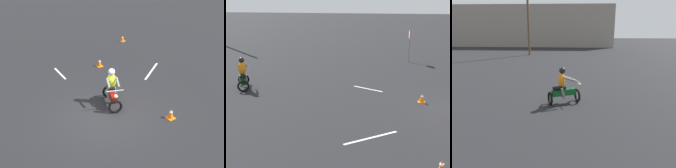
{
  "view_description": "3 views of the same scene",
  "coord_description": "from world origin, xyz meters",
  "views": [
    {
      "loc": [
        8.96,
        -5.38,
        6.91
      ],
      "look_at": [
        -0.62,
        0.78,
        1.0
      ],
      "focal_mm": 50.0,
      "sensor_mm": 36.0,
      "label": 1
    },
    {
      "loc": [
        -12.24,
        4.24,
        4.88
      ],
      "look_at": [
        0.96,
        5.94,
        0.9
      ],
      "focal_mm": 50.0,
      "sensor_mm": 36.0,
      "label": 2
    },
    {
      "loc": [
        3.09,
        1.8,
        3.46
      ],
      "look_at": [
        2.55,
        11.11,
        0.9
      ],
      "focal_mm": 35.0,
      "sensor_mm": 36.0,
      "label": 3
    }
  ],
  "objects": [
    {
      "name": "ground_plane",
      "position": [
        0.0,
        0.0,
        0.0
      ],
      "size": [
        120.0,
        120.0,
        0.0
      ],
      "primitive_type": "plane",
      "color": "black"
    },
    {
      "name": "motorcycle_rider_foreground",
      "position": [
        -0.66,
        0.79,
        0.73
      ],
      "size": [
        1.55,
        1.08,
        1.66
      ],
      "rotation": [
        0.0,
        0.0,
        4.35
      ],
      "color": "black",
      "rests_on": "ground"
    },
    {
      "name": "traffic_cone_near_right",
      "position": [
        -7.0,
        5.69,
        0.18
      ],
      "size": [
        0.32,
        0.32,
        0.37
      ],
      "color": "orange",
      "rests_on": "ground"
    },
    {
      "name": "traffic_cone_mid_center",
      "position": [
        1.5,
        2.17,
        0.21
      ],
      "size": [
        0.32,
        0.32,
        0.43
      ],
      "color": "orange",
      "rests_on": "ground"
    },
    {
      "name": "traffic_cone_mid_left",
      "position": [
        -4.35,
        2.37,
        0.21
      ],
      "size": [
        0.32,
        0.32,
        0.43
      ],
      "color": "orange",
      "rests_on": "ground"
    },
    {
      "name": "lane_stripe_nw",
      "position": [
        -2.37,
        4.35,
        0.0
      ],
      "size": [
        1.33,
        1.86,
        0.01
      ],
      "primitive_type": "cube",
      "rotation": [
        0.0,
        0.0,
        3.75
      ],
      "color": "silver",
      "rests_on": "ground"
    },
    {
      "name": "lane_stripe_w",
      "position": [
        -4.68,
        0.2,
        0.0
      ],
      "size": [
        1.5,
        0.18,
        0.01
      ],
      "primitive_type": "cube",
      "rotation": [
        0.0,
        0.0,
        4.66
      ],
      "color": "silver",
      "rests_on": "ground"
    }
  ]
}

